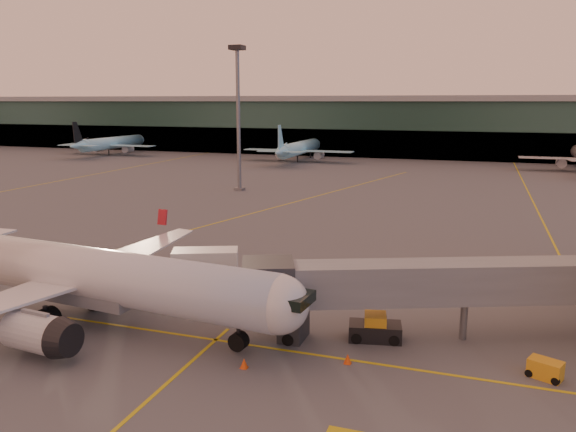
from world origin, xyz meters
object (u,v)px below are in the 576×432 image
(main_airplane, at_px, (79,275))
(pushback_tug, at_px, (375,329))
(catering_truck, at_px, (206,271))
(gpu_cart, at_px, (545,369))

(main_airplane, xyz_separation_m, pushback_tug, (21.12, 3.78, -2.88))
(main_airplane, relative_size, catering_truck, 6.39)
(catering_truck, height_order, gpu_cart, catering_truck)
(gpu_cart, relative_size, pushback_tug, 0.57)
(catering_truck, distance_m, pushback_tug, 15.29)
(gpu_cart, bearing_deg, catering_truck, -170.03)
(gpu_cart, bearing_deg, pushback_tug, -168.42)
(main_airplane, height_order, gpu_cart, main_airplane)
(main_airplane, distance_m, pushback_tug, 21.65)
(main_airplane, height_order, pushback_tug, main_airplane)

